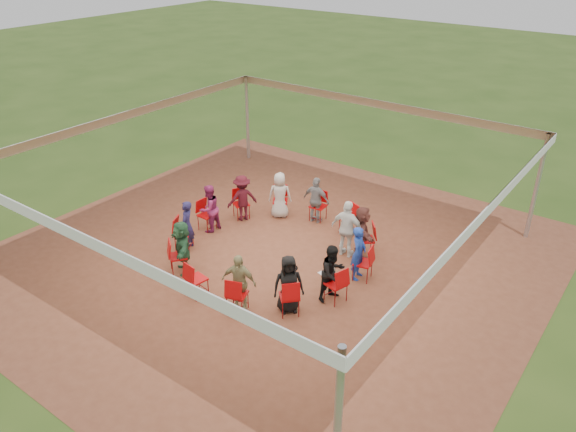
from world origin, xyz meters
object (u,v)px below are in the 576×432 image
Objects in this scene: chair_10 at (196,279)px; chair_11 at (237,294)px; person_seated_1 at (359,253)px; person_seated_5 at (242,198)px; chair_2 at (366,239)px; chair_9 at (178,256)px; chair_8 at (184,233)px; chair_3 at (349,220)px; standing_person at (347,229)px; person_seated_10 at (288,284)px; chair_0 at (336,284)px; person_seated_8 at (182,247)px; person_seated_2 at (362,231)px; chair_6 at (241,204)px; person_seated_0 at (333,273)px; chair_7 at (207,215)px; person_seated_7 at (187,226)px; person_seated_3 at (316,200)px; chair_12 at (289,296)px; person_seated_4 at (280,195)px; chair_5 at (280,201)px; cable_coil at (291,268)px; person_seated_6 at (209,208)px; chair_4 at (318,206)px; chair_1 at (363,263)px; person_seated_9 at (239,282)px; laptop at (328,271)px.

chair_10 and chair_11 have the same top height.
person_seated_1 and person_seated_5 have the same top height.
chair_2 is 3.88m from person_seated_5.
chair_9 is at bearing 166.15° from chair_10.
chair_8 and chair_10 have the same top height.
chair_3 is 0.58× the size of standing_person.
chair_0 is at bearing 7.94° from person_seated_10.
person_seated_8 is (-0.99, 0.55, 0.25)m from chair_10.
person_seated_1 is 1.00× the size of person_seated_2.
chair_6 is 3.88m from person_seated_2.
person_seated_0 is 1.97m from standing_person.
chair_7 is 1.16m from person_seated_7.
person_seated_7 is at bearing 90.00° from chair_8.
person_seated_3 is at bearing 30.47° from chair_2.
chair_8 is 1.00× the size of chair_12.
chair_2 is 1.00× the size of chair_3.
chair_0 and chair_9 have the same top height.
chair_3 is 0.65× the size of person_seated_5.
person_seated_4 is at bearing 96.75° from chair_11.
person_seated_1 is 1.06m from standing_person.
chair_7 is 0.65× the size of person_seated_4.
person_seated_2 reaches higher than chair_7.
chair_0 is at bearing 110.77° from chair_5.
cable_coil is at bearing 72.64° from chair_11.
person_seated_7 reaches higher than chair_7.
person_seated_0 is (3.65, 1.30, 0.25)m from chair_9.
standing_person is (3.78, 1.12, 0.09)m from person_seated_6.
chair_0 is 1.00× the size of chair_6.
cable_coil is (0.93, -2.59, -0.43)m from chair_4.
chair_11 reaches higher than cable_coil.
chair_5 is 0.65× the size of person_seated_4.
person_seated_8 is at bearing 56.39° from chair_5.
person_seated_4 is 1.00× the size of person_seated_5.
chair_4 and chair_5 have the same top height.
person_seated_3 is (1.99, 3.33, 0.25)m from chair_8.
chair_9 is at bearing 41.54° from chair_6.
person_seated_7 is at bearing 69.78° from chair_3.
standing_person reaches higher than person_seated_0.
chair_11 is at bearing 138.46° from chair_1.
chair_7 is (-4.28, -1.44, 0.00)m from chair_2.
person_seated_0 is at bearing 27.69° from person_seated_9.
person_seated_10 is (-0.09, 0.08, 0.25)m from chair_12.
chair_10 is 0.65× the size of person_seated_7.
chair_1 is 0.65× the size of person_seated_7.
chair_5 is 0.65× the size of person_seated_0.
chair_6 is at bearing 82.65° from laptop.
person_seated_2 is 3.19× the size of cable_coil.
person_seated_4 is (-3.44, 2.57, 0.00)m from person_seated_0.
chair_0 is at bearing -16.61° from cable_coil.
chair_1 is at bearing 41.54° from chair_11.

